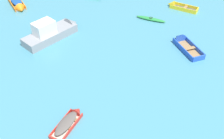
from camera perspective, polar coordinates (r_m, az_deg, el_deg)
name	(u,v)px	position (r m, az deg, el deg)	size (l,w,h in m)	color
kayak_green_cluster_outer	(151,19)	(34.17, 8.25, 10.59)	(3.77, 1.65, 0.36)	#288C3D
rowboat_blue_distant_center	(183,43)	(30.17, 14.80, 5.50)	(3.31, 4.61, 1.38)	#99754C
motor_launch_grey_midfield_left	(53,31)	(30.93, -12.37, 7.97)	(5.68, 6.79, 2.74)	gray
rowboat_orange_far_back	(18,5)	(38.93, -19.36, 12.88)	(3.83, 4.43, 1.33)	gray
rowboat_yellow_back_row_right	(177,6)	(37.80, 13.63, 12.94)	(4.17, 2.67, 1.14)	#4C4C51
rowboat_red_back_row_center	(70,119)	(21.42, -8.85, -10.43)	(2.13, 3.56, 1.01)	beige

